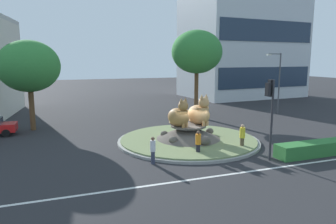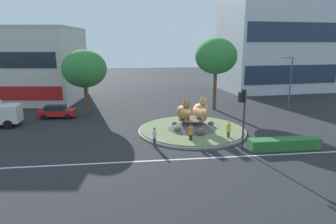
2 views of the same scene
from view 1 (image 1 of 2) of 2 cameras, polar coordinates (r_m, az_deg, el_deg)
The scene contains 13 objects.
ground_plane at distance 24.49m, azimuth 3.66°, elevation -5.38°, with size 160.00×160.00×0.00m, color #28282B.
lane_centreline at distance 18.44m, azimuth 12.77°, elevation -10.67°, with size 112.00×0.20×0.01m, color silver.
roundabout_island at distance 24.37m, azimuth 3.68°, elevation -4.38°, with size 10.80×10.80×1.32m.
cat_statue_tabby at distance 23.54m, azimuth 2.05°, elevation -0.70°, with size 1.84×2.47×2.19m.
cat_statue_calico at distance 24.35m, azimuth 5.74°, elevation -0.22°, with size 1.87×2.69×2.39m.
traffic_light_mast at distance 20.36m, azimuth 18.02°, elevation 1.76°, with size 0.71×0.60×5.07m.
clipped_hedge_strip at distance 23.27m, azimuth 25.28°, elevation -5.95°, with size 6.08×1.20×0.90m, color #2D7033.
broadleaf_tree_behind_island at distance 34.36m, azimuth 5.23°, elevation 10.72°, with size 5.41×5.41×9.35m.
second_tree_near_tower at distance 30.30m, azimuth -23.82°, elevation 7.54°, with size 5.31×5.31×7.94m.
streetlight_arm at distance 38.20m, azimuth 19.22°, elevation 5.65°, with size 2.10×0.42×6.95m.
pedestrian_yellow_shirt at distance 22.83m, azimuth 13.26°, elevation -4.27°, with size 0.38×0.38×1.79m.
pedestrian_orange_shirt at distance 20.84m, azimuth 5.47°, elevation -5.54°, with size 0.36×0.36×1.69m.
pedestrian_white_shirt at distance 19.23m, azimuth -2.75°, elevation -6.79°, with size 0.33×0.33×1.69m.
Camera 1 is at (-9.51, -21.66, 6.31)m, focal length 33.77 mm.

